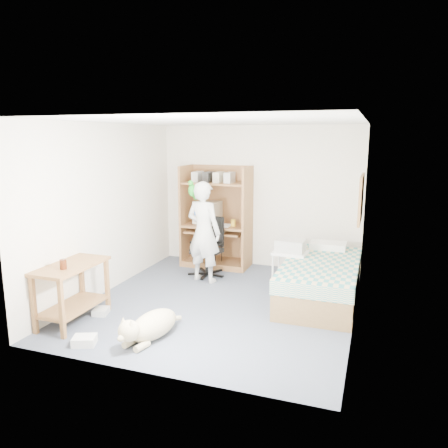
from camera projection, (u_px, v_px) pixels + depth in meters
name	position (u px, v px, depth m)	size (l,w,h in m)	color
floor	(221.00, 303.00, 6.16)	(4.00, 4.00, 0.00)	#414958
wall_back	(259.00, 197.00, 7.76)	(3.60, 0.02, 2.50)	white
wall_right	(359.00, 225.00, 5.32)	(0.02, 4.00, 2.50)	white
wall_left	(107.00, 209.00, 6.50)	(0.02, 4.00, 2.50)	white
ceiling	(221.00, 121.00, 5.66)	(3.60, 4.00, 0.02)	white
computer_hutch	(217.00, 221.00, 7.83)	(1.20, 0.63, 1.80)	brown
bed	(321.00, 280.00, 6.25)	(1.02, 2.02, 0.66)	brown
side_desk	(72.00, 284.00, 5.45)	(0.50, 1.00, 0.75)	brown
corkboard	(361.00, 198.00, 6.13)	(0.04, 0.94, 0.66)	olive
office_chair	(209.00, 255.00, 7.34)	(0.55, 0.55, 0.98)	black
person	(204.00, 232.00, 6.96)	(0.59, 0.39, 1.62)	silver
parrot	(192.00, 189.00, 6.90)	(0.12, 0.21, 0.33)	#138524
dog	(150.00, 326.00, 5.01)	(0.49, 1.03, 0.39)	tan
printer_cart	(290.00, 264.00, 6.63)	(0.52, 0.43, 0.60)	white
printer	(291.00, 246.00, 6.57)	(0.42, 0.32, 0.18)	#A5A5A0
crt_monitor	(208.00, 212.00, 7.87)	(0.43, 0.45, 0.38)	beige
keyboard	(213.00, 231.00, 7.72)	(0.45, 0.16, 0.03)	beige
pencil_cup	(233.00, 223.00, 7.64)	(0.08, 0.08, 0.12)	gold
drink_glass	(63.00, 264.00, 5.20)	(0.08, 0.08, 0.12)	#3F1A0A
floor_box_a	(84.00, 341.00, 4.91)	(0.25, 0.20, 0.10)	silver
floor_box_b	(101.00, 311.00, 5.76)	(0.18, 0.22, 0.08)	#BBBBB6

